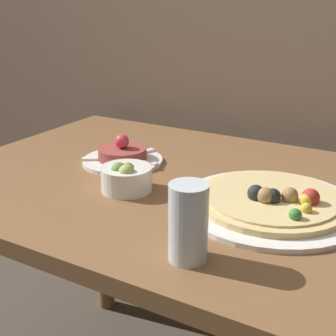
{
  "coord_description": "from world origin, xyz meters",
  "views": [
    {
      "loc": [
        0.5,
        -0.48,
        1.13
      ],
      "look_at": [
        0.02,
        0.36,
        0.78
      ],
      "focal_mm": 50.0,
      "sensor_mm": 36.0,
      "label": 1
    }
  ],
  "objects": [
    {
      "name": "pizza_plate",
      "position": [
        0.25,
        0.36,
        0.75
      ],
      "size": [
        0.37,
        0.37,
        0.05
      ],
      "color": "white",
      "rests_on": "dining_table"
    },
    {
      "name": "small_bowl",
      "position": [
        -0.05,
        0.29,
        0.77
      ],
      "size": [
        0.11,
        0.11,
        0.07
      ],
      "color": "white",
      "rests_on": "dining_table"
    },
    {
      "name": "tartare_plate",
      "position": [
        -0.16,
        0.43,
        0.75
      ],
      "size": [
        0.2,
        0.2,
        0.07
      ],
      "color": "white",
      "rests_on": "dining_table"
    },
    {
      "name": "dining_table",
      "position": [
        0.0,
        0.39,
        0.62
      ],
      "size": [
        1.06,
        0.78,
        0.74
      ],
      "color": "brown",
      "rests_on": "ground_plane"
    },
    {
      "name": "drinking_glass",
      "position": [
        0.2,
        0.1,
        0.8
      ],
      "size": [
        0.06,
        0.06,
        0.13
      ],
      "color": "silver",
      "rests_on": "dining_table"
    }
  ]
}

